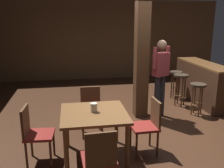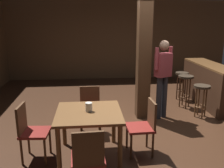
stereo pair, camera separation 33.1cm
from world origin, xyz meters
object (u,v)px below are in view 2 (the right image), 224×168
napkin_cup (89,107)px  bar_stool_mid (186,83)px  bar_counter (206,84)px  chair_west (30,129)px  standing_person (163,74)px  bar_stool_near (202,93)px  chair_east (145,124)px  chair_north (90,108)px  chair_south (88,157)px  bar_stool_far (182,79)px  dining_table (89,119)px

napkin_cup → bar_stool_mid: (2.39, 2.10, -0.23)m
napkin_cup → bar_counter: bar_counter is taller
chair_west → standing_person: (2.51, 1.46, 0.50)m
standing_person → bar_counter: bearing=29.9°
napkin_cup → bar_stool_near: size_ratio=0.19×
chair_east → chair_west: (-1.80, -0.01, 0.00)m
chair_east → chair_west: size_ratio=1.00×
chair_north → bar_counter: size_ratio=0.41×
chair_south → bar_stool_far: bearing=54.7°
dining_table → napkin_cup: (0.00, 0.02, 0.19)m
chair_west → chair_south: bearing=-45.1°
napkin_cup → chair_south: bearing=-91.5°
dining_table → bar_stool_far: bearing=47.1°
chair_east → bar_counter: bar_counter is taller
dining_table → bar_counter: (3.00, 2.28, -0.11)m
napkin_cup → standing_person: 2.16m
chair_north → chair_east: bearing=-44.9°
bar_counter → chair_north: bearing=-155.0°
dining_table → standing_person: bearing=42.5°
dining_table → bar_stool_mid: 3.19m
bar_stool_near → bar_stool_far: 1.27m
chair_south → chair_west: (-0.89, 0.89, 0.00)m
napkin_cup → standing_person: standing_person is taller
bar_stool_near → chair_west: bearing=-157.2°
standing_person → bar_stool_mid: 1.09m
bar_stool_near → bar_counter: bearing=58.8°
dining_table → bar_stool_near: bearing=30.0°
standing_person → bar_stool_mid: bearing=39.3°
chair_south → bar_stool_mid: chair_south is taller
chair_east → chair_north: 1.22m
bar_stool_mid → bar_stool_far: 0.62m
chair_south → chair_east: bearing=44.8°
chair_west → napkin_cup: 0.97m
dining_table → standing_person: (1.60, 1.47, 0.36)m
bar_counter → bar_stool_far: (-0.48, 0.44, 0.03)m
chair_south → dining_table: bearing=88.6°
napkin_cup → chair_west: bearing=-179.2°
bar_stool_far → bar_stool_near: bearing=-91.2°
dining_table → chair_west: 0.92m
bar_stool_far → napkin_cup: bearing=-133.1°
napkin_cup → bar_stool_far: bearing=46.9°
bar_stool_far → chair_west: bearing=-141.7°
chair_north → bar_counter: 3.29m
bar_stool_far → bar_counter: bearing=-42.6°
chair_south → napkin_cup: napkin_cup is taller
chair_north → bar_counter: bar_counter is taller
dining_table → bar_stool_far: 3.71m
chair_south → chair_west: bearing=134.9°
chair_east → bar_stool_mid: size_ratio=1.11×
chair_east → standing_person: (0.71, 1.45, 0.50)m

